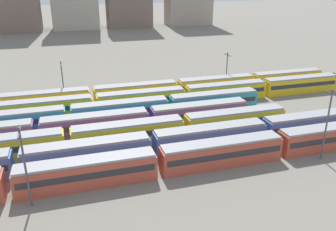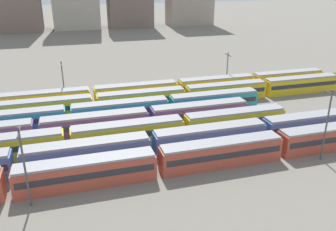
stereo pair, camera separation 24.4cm
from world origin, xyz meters
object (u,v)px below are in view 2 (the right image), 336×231
at_px(train_track_0, 221,153).
at_px(train_track_1, 263,130).
at_px(train_track_4, 120,111).
at_px(catenary_pole_2, 327,122).
at_px(catenary_pole_0, 24,164).
at_px(train_track_2, 128,133).
at_px(train_track_3, 96,124).
at_px(train_track_5, 185,95).
at_px(catenary_pole_1, 63,80).
at_px(train_track_6, 136,92).
at_px(catenary_pole_3, 227,68).

relative_size(train_track_0, train_track_1, 0.83).
relative_size(train_track_0, train_track_4, 1.68).
bearing_deg(train_track_0, catenary_pole_2, -10.78).
height_order(train_track_4, catenary_pole_0, catenary_pole_0).
bearing_deg(train_track_2, train_track_1, -13.62).
xyz_separation_m(train_track_3, train_track_5, (19.72, 10.40, 0.00)).
xyz_separation_m(train_track_2, catenary_pole_1, (-9.36, 24.07, 3.09)).
distance_m(train_track_4, catenary_pole_2, 35.39).
xyz_separation_m(train_track_6, catenary_pole_3, (22.90, 3.01, 2.93)).
relative_size(catenary_pole_1, catenary_pole_3, 1.04).
height_order(train_track_1, catenary_pole_2, catenary_pole_2).
bearing_deg(catenary_pole_2, train_track_6, 121.54).
height_order(train_track_0, train_track_1, same).
distance_m(train_track_3, catenary_pole_2, 36.44).
height_order(train_track_0, train_track_2, same).
bearing_deg(catenary_pole_0, train_track_5, 44.46).
bearing_deg(train_track_1, catenary_pole_3, 76.36).
bearing_deg(catenary_pole_0, train_track_3, 62.50).
height_order(train_track_5, train_track_6, same).
height_order(train_track_2, train_track_5, same).
bearing_deg(catenary_pole_3, train_track_1, -103.64).
distance_m(train_track_2, train_track_4, 10.41).
distance_m(train_track_3, catenary_pole_1, 19.69).
distance_m(train_track_5, train_track_6, 10.79).
height_order(train_track_5, catenary_pole_0, catenary_pole_0).
relative_size(train_track_0, catenary_pole_2, 8.65).
xyz_separation_m(train_track_2, train_track_4, (0.47, 10.40, 0.00)).
distance_m(train_track_6, catenary_pole_3, 23.28).
relative_size(train_track_0, catenary_pole_3, 10.86).
bearing_deg(train_track_0, train_track_3, 136.15).
xyz_separation_m(train_track_0, catenary_pole_3, (16.93, 34.21, 2.93)).
bearing_deg(train_track_2, catenary_pole_1, 111.25).
bearing_deg(catenary_pole_2, catenary_pole_3, 86.90).
height_order(train_track_1, train_track_3, same).
xyz_separation_m(train_track_0, train_track_4, (-11.10, 20.80, -0.00)).
relative_size(train_track_4, catenary_pole_2, 5.16).
bearing_deg(train_track_4, train_track_3, -134.67).
distance_m(train_track_6, catenary_pole_0, 39.44).
bearing_deg(train_track_1, train_track_6, 121.38).
distance_m(train_track_2, train_track_5, 21.68).
xyz_separation_m(train_track_3, train_track_6, (10.27, 15.60, 0.00)).
bearing_deg(train_track_6, catenary_pole_2, -58.46).
xyz_separation_m(train_track_1, train_track_6, (-15.86, 26.00, 0.00)).
relative_size(catenary_pole_0, catenary_pole_1, 1.14).
distance_m(train_track_2, catenary_pole_3, 37.25).
xyz_separation_m(train_track_4, train_track_6, (5.13, 10.40, 0.00)).
relative_size(train_track_6, catenary_pole_1, 10.48).
distance_m(train_track_1, train_track_5, 21.76).
bearing_deg(train_track_6, train_track_3, -123.36).
bearing_deg(catenary_pole_0, catenary_pole_3, 40.85).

